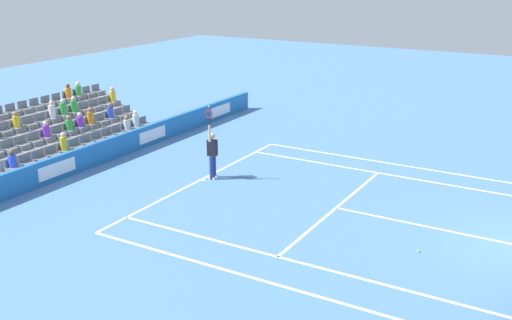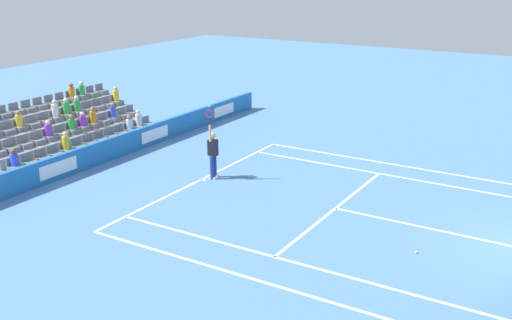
% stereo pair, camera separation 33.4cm
% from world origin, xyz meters
% --- Properties ---
extents(line_baseline, '(10.97, 0.10, 0.01)m').
position_xyz_m(line_baseline, '(0.00, -11.89, 0.00)').
color(line_baseline, white).
rests_on(line_baseline, ground).
extents(line_service, '(8.23, 0.10, 0.01)m').
position_xyz_m(line_service, '(0.00, -6.40, 0.00)').
color(line_service, white).
rests_on(line_service, ground).
extents(line_centre_service, '(0.10, 6.40, 0.01)m').
position_xyz_m(line_centre_service, '(0.00, -3.20, 0.00)').
color(line_centre_service, white).
rests_on(line_centre_service, ground).
extents(line_singles_sideline_left, '(0.10, 11.89, 0.01)m').
position_xyz_m(line_singles_sideline_left, '(4.12, -5.95, 0.00)').
color(line_singles_sideline_left, white).
rests_on(line_singles_sideline_left, ground).
extents(line_singles_sideline_right, '(0.10, 11.89, 0.01)m').
position_xyz_m(line_singles_sideline_right, '(-4.12, -5.95, 0.00)').
color(line_singles_sideline_right, white).
rests_on(line_singles_sideline_right, ground).
extents(line_doubles_sideline_left, '(0.10, 11.89, 0.01)m').
position_xyz_m(line_doubles_sideline_left, '(5.49, -5.95, 0.00)').
color(line_doubles_sideline_left, white).
rests_on(line_doubles_sideline_left, ground).
extents(line_doubles_sideline_right, '(0.10, 11.89, 0.01)m').
position_xyz_m(line_doubles_sideline_right, '(-5.49, -5.95, 0.00)').
color(line_doubles_sideline_right, white).
rests_on(line_doubles_sideline_right, ground).
extents(line_centre_mark, '(0.10, 0.20, 0.01)m').
position_xyz_m(line_centre_mark, '(0.00, -11.79, 0.00)').
color(line_centre_mark, white).
rests_on(line_centre_mark, ground).
extents(sponsor_barrier, '(22.12, 0.22, 0.92)m').
position_xyz_m(sponsor_barrier, '(0.00, -16.54, 0.46)').
color(sponsor_barrier, '#1E66AD').
rests_on(sponsor_barrier, ground).
extents(tennis_player, '(0.53, 0.40, 2.85)m').
position_xyz_m(tennis_player, '(-0.39, -11.60, 0.99)').
color(tennis_player, navy).
rests_on(tennis_player, ground).
extents(stadium_stand, '(8.06, 3.80, 2.56)m').
position_xyz_m(stadium_stand, '(-0.00, -19.48, 0.69)').
color(stadium_stand, gray).
rests_on(stadium_stand, ground).
extents(loose_tennis_ball, '(0.07, 0.07, 0.07)m').
position_xyz_m(loose_tennis_ball, '(1.87, -3.11, 0.03)').
color(loose_tennis_ball, '#D1E533').
rests_on(loose_tennis_ball, ground).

